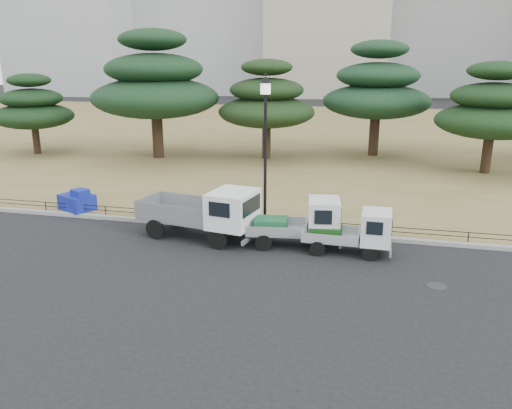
% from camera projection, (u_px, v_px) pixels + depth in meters
% --- Properties ---
extents(ground, '(220.00, 220.00, 0.00)m').
position_uv_depth(ground, '(243.00, 254.00, 17.95)').
color(ground, black).
extents(lawn, '(120.00, 56.00, 0.15)m').
position_uv_depth(lawn, '(326.00, 134.00, 46.54)').
color(lawn, olive).
rests_on(lawn, ground).
extents(curb, '(120.00, 0.25, 0.16)m').
position_uv_depth(curb, '(259.00, 229.00, 20.36)').
color(curb, gray).
rests_on(curb, ground).
extents(truck_large, '(4.88, 2.60, 2.02)m').
position_uv_depth(truck_large, '(204.00, 211.00, 19.28)').
color(truck_large, black).
rests_on(truck_large, ground).
extents(truck_kei_front, '(3.58, 1.89, 1.81)m').
position_uv_depth(truck_kei_front, '(301.00, 223.00, 18.56)').
color(truck_kei_front, black).
rests_on(truck_kei_front, ground).
extents(truck_kei_rear, '(3.11, 1.38, 1.62)m').
position_uv_depth(truck_kei_rear, '(354.00, 232.00, 17.85)').
color(truck_kei_rear, black).
rests_on(truck_kei_rear, ground).
extents(street_lamp, '(0.54, 0.54, 5.99)m').
position_uv_depth(street_lamp, '(265.00, 127.00, 19.46)').
color(street_lamp, black).
rests_on(street_lamp, lawn).
extents(pipe_fence, '(38.00, 0.04, 0.40)m').
position_uv_depth(pipe_fence, '(260.00, 220.00, 20.40)').
color(pipe_fence, black).
rests_on(pipe_fence, lawn).
extents(tarp_pile, '(1.82, 1.62, 1.00)m').
position_uv_depth(tarp_pile, '(77.00, 201.00, 22.69)').
color(tarp_pile, '#14219E').
rests_on(tarp_pile, lawn).
extents(manhole, '(0.60, 0.60, 0.01)m').
position_uv_depth(manhole, '(437.00, 286.00, 15.39)').
color(manhole, '#2D2D30').
rests_on(manhole, ground).
extents(pine_west_far, '(5.64, 5.64, 5.69)m').
position_uv_depth(pine_west_far, '(32.00, 108.00, 35.57)').
color(pine_west_far, black).
rests_on(pine_west_far, lawn).
extents(pine_west_near, '(8.61, 8.61, 8.61)m').
position_uv_depth(pine_west_near, '(155.00, 85.00, 33.71)').
color(pine_west_near, black).
rests_on(pine_west_near, lawn).
extents(pine_center_left, '(6.57, 6.57, 6.67)m').
position_uv_depth(pine_center_left, '(267.00, 102.00, 33.67)').
color(pine_center_left, black).
rests_on(pine_center_left, lawn).
extents(pine_center_right, '(7.47, 7.47, 7.92)m').
position_uv_depth(pine_center_right, '(377.00, 90.00, 34.61)').
color(pine_center_right, black).
rests_on(pine_center_right, lawn).
extents(pine_east_near, '(6.48, 6.48, 6.54)m').
position_uv_depth(pine_east_near, '(493.00, 110.00, 29.19)').
color(pine_east_near, black).
rests_on(pine_east_near, lawn).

